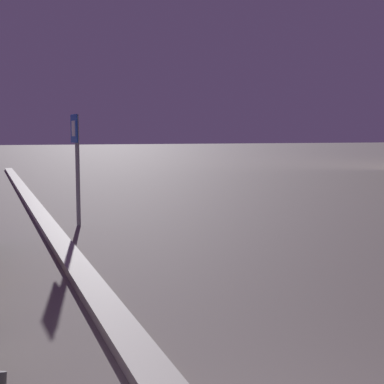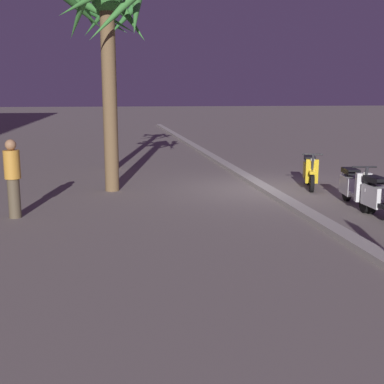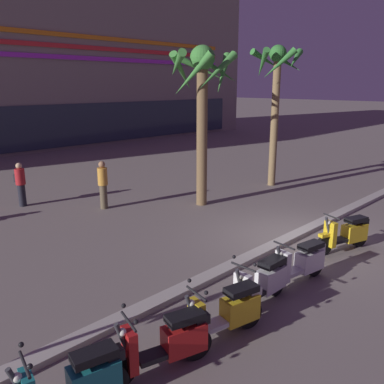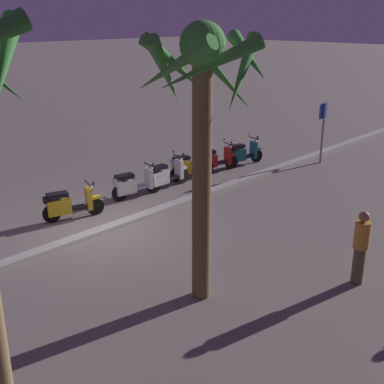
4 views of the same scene
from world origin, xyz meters
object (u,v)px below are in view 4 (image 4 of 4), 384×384
object	(u,v)px
scooter_red_mid_rear	(214,160)
scooter_yellow_mid_centre	(68,205)
scooter_yellow_last_in_row	(189,166)
crossing_sign	(323,126)
scooter_white_mid_front	(133,185)
palm_tree_mid_walkway	(203,100)
scooter_white_lead_nearest	(165,175)
pedestrian_by_palm_tree	(361,246)
scooter_teal_second_in_line	(242,154)

from	to	relation	value
scooter_red_mid_rear	scooter_yellow_mid_centre	distance (m)	6.46
scooter_yellow_last_in_row	crossing_sign	bearing A→B (deg)	156.16
scooter_white_mid_front	palm_tree_mid_walkway	size ratio (longest dim) A/B	0.33
scooter_yellow_mid_centre	crossing_sign	xyz separation A→B (m)	(-10.42, 2.08, 1.05)
scooter_red_mid_rear	palm_tree_mid_walkway	bearing A→B (deg)	40.34
scooter_red_mid_rear	scooter_yellow_last_in_row	world-z (taller)	same
scooter_white_lead_nearest	pedestrian_by_palm_tree	size ratio (longest dim) A/B	1.09
crossing_sign	pedestrian_by_palm_tree	distance (m)	9.80
pedestrian_by_palm_tree	scooter_white_mid_front	bearing A→B (deg)	-90.23
scooter_white_lead_nearest	crossing_sign	xyz separation A→B (m)	(-6.56, 2.11, 1.04)
scooter_white_mid_front	scooter_red_mid_rear	bearing A→B (deg)	-179.31
scooter_teal_second_in_line	pedestrian_by_palm_tree	world-z (taller)	pedestrian_by_palm_tree
scooter_teal_second_in_line	scooter_yellow_mid_centre	bearing A→B (deg)	-0.41
palm_tree_mid_walkway	pedestrian_by_palm_tree	world-z (taller)	palm_tree_mid_walkway
scooter_white_lead_nearest	scooter_yellow_mid_centre	size ratio (longest dim) A/B	1.06
scooter_yellow_last_in_row	scooter_white_lead_nearest	world-z (taller)	same
scooter_teal_second_in_line	scooter_white_mid_front	size ratio (longest dim) A/B	0.96
scooter_teal_second_in_line	pedestrian_by_palm_tree	distance (m)	9.45
crossing_sign	pedestrian_by_palm_tree	size ratio (longest dim) A/B	1.41
scooter_white_lead_nearest	pedestrian_by_palm_tree	xyz separation A→B (m)	(1.42, 7.77, 0.43)
palm_tree_mid_walkway	scooter_teal_second_in_line	bearing A→B (deg)	-145.92
scooter_white_lead_nearest	crossing_sign	size ratio (longest dim) A/B	0.77
scooter_yellow_last_in_row	pedestrian_by_palm_tree	bearing A→B (deg)	71.00
scooter_white_mid_front	palm_tree_mid_walkway	xyz separation A→B (m)	(2.83, 5.74, 3.68)
scooter_red_mid_rear	scooter_white_lead_nearest	xyz separation A→B (m)	(2.60, 0.10, 0.00)
scooter_yellow_mid_centre	palm_tree_mid_walkway	size ratio (longest dim) A/B	0.31
scooter_yellow_last_in_row	scooter_yellow_mid_centre	distance (m)	5.19
pedestrian_by_palm_tree	scooter_red_mid_rear	bearing A→B (deg)	-117.04
scooter_yellow_last_in_row	crossing_sign	distance (m)	5.81
scooter_white_lead_nearest	pedestrian_by_palm_tree	distance (m)	7.91
scooter_teal_second_in_line	scooter_white_mid_front	bearing A→B (deg)	-1.54
scooter_white_mid_front	scooter_yellow_mid_centre	distance (m)	2.47
scooter_yellow_mid_centre	crossing_sign	bearing A→B (deg)	168.73
scooter_yellow_mid_centre	crossing_sign	distance (m)	10.67
scooter_teal_second_in_line	crossing_sign	distance (m)	3.38
scooter_white_lead_nearest	palm_tree_mid_walkway	xyz separation A→B (m)	(4.22, 5.69, 3.68)
scooter_teal_second_in_line	palm_tree_mid_walkway	xyz separation A→B (m)	(8.27, 5.60, 3.68)
pedestrian_by_palm_tree	scooter_white_lead_nearest	bearing A→B (deg)	-100.35
crossing_sign	palm_tree_mid_walkway	bearing A→B (deg)	18.37
scooter_red_mid_rear	palm_tree_mid_walkway	size ratio (longest dim) A/B	0.32
palm_tree_mid_walkway	pedestrian_by_palm_tree	xyz separation A→B (m)	(-2.80, 2.09, -3.24)
scooter_yellow_mid_centre	crossing_sign	size ratio (longest dim) A/B	0.73
scooter_white_lead_nearest	scooter_white_mid_front	world-z (taller)	scooter_white_lead_nearest
scooter_yellow_last_in_row	pedestrian_by_palm_tree	size ratio (longest dim) A/B	1.07
crossing_sign	scooter_yellow_last_in_row	bearing A→B (deg)	-23.84
scooter_yellow_mid_centre	palm_tree_mid_walkway	xyz separation A→B (m)	(0.36, 5.65, 3.68)
scooter_yellow_last_in_row	scooter_white_mid_front	xyz separation A→B (m)	(2.71, 0.15, -0.01)
scooter_teal_second_in_line	palm_tree_mid_walkway	distance (m)	10.65
scooter_teal_second_in_line	scooter_yellow_last_in_row	size ratio (longest dim) A/B	0.95
scooter_white_mid_front	pedestrian_by_palm_tree	size ratio (longest dim) A/B	1.06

